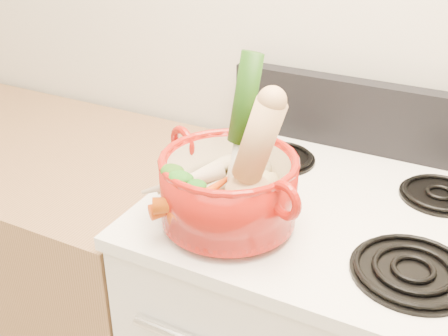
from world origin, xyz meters
The scene contains 23 objects.
wall_back centered at (0.00, 1.75, 1.30)m, with size 3.50×0.02×2.60m, color beige.
cooktop centered at (0.00, 1.40, 0.93)m, with size 0.78×0.67×0.03m, color silver.
control_backsplash centered at (0.00, 1.70, 1.04)m, with size 0.76×0.05×0.18m, color black.
counter_left centered at (-1.07, 1.40, 0.45)m, with size 1.36×0.65×0.90m, color olive.
burner_front_left centered at (-0.19, 1.24, 0.96)m, with size 0.22×0.22×0.02m, color black.
burner_front_right centered at (0.19, 1.24, 0.96)m, with size 0.22×0.22×0.02m, color black.
burner_back_left centered at (-0.19, 1.54, 0.96)m, with size 0.17×0.17×0.02m, color black.
burner_back_right centered at (0.19, 1.54, 0.96)m, with size 0.17×0.17×0.02m, color black.
dutch_oven centered at (-0.18, 1.23, 1.03)m, with size 0.27×0.27×0.13m, color #97120A.
pot_handle_left centered at (-0.32, 1.29, 1.08)m, with size 0.08×0.08×0.02m, color #97120A.
pot_handle_right centered at (-0.03, 1.17, 1.08)m, with size 0.08×0.08×0.02m, color #97120A.
squash centered at (-0.13, 1.22, 1.12)m, with size 0.10×0.10×0.25m, color tan, non-canonical shape.
leek centered at (-0.16, 1.25, 1.15)m, with size 0.05×0.05×0.32m, color silver.
ginger centered at (-0.15, 1.32, 1.02)m, with size 0.08×0.06×0.05m, color tan.
parsnip_0 centered at (-0.21, 1.26, 1.02)m, with size 0.05×0.05×0.24m, color beige.
parsnip_1 centered at (-0.27, 1.26, 1.03)m, with size 0.04×0.04×0.18m, color beige.
parsnip_2 centered at (-0.19, 1.28, 1.03)m, with size 0.04×0.04×0.19m, color beige.
parsnip_3 centered at (-0.27, 1.22, 1.03)m, with size 0.04×0.04×0.17m, color #EFE2C2.
carrot_0 centered at (-0.20, 1.19, 1.01)m, with size 0.04×0.04×0.18m, color #CD4E0A.
carrot_1 centered at (-0.23, 1.17, 1.02)m, with size 0.03×0.03×0.15m, color #D24B0A.
carrot_2 centered at (-0.17, 1.19, 1.02)m, with size 0.03×0.03×0.15m, color #D8570A.
carrot_3 centered at (-0.20, 1.15, 1.04)m, with size 0.03×0.03×0.16m, color #C8460A.
carrot_4 centered at (-0.20, 1.20, 1.04)m, with size 0.03×0.03×0.14m, color #D34C0A.
Camera 1 is at (0.26, 0.38, 1.59)m, focal length 45.00 mm.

